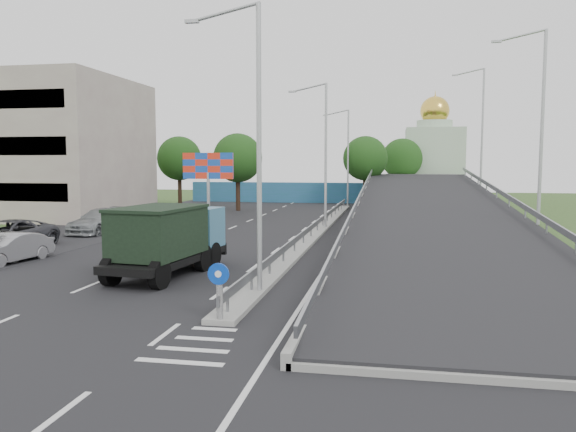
% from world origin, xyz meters
% --- Properties ---
extents(ground, '(160.00, 160.00, 0.00)m').
position_xyz_m(ground, '(0.00, 0.00, 0.00)').
color(ground, '#2D4C1E').
rests_on(ground, ground).
extents(road_surface, '(26.00, 90.00, 0.04)m').
position_xyz_m(road_surface, '(-3.00, 20.00, 0.00)').
color(road_surface, black).
rests_on(road_surface, ground).
extents(parking_strip, '(8.00, 90.00, 0.05)m').
position_xyz_m(parking_strip, '(-16.00, 20.00, 0.00)').
color(parking_strip, black).
rests_on(parking_strip, ground).
extents(median, '(1.00, 44.00, 0.20)m').
position_xyz_m(median, '(0.00, 24.00, 0.10)').
color(median, gray).
rests_on(median, ground).
extents(overpass_ramp, '(10.00, 50.00, 3.50)m').
position_xyz_m(overpass_ramp, '(7.50, 24.00, 1.75)').
color(overpass_ramp, gray).
rests_on(overpass_ramp, ground).
extents(median_guardrail, '(0.09, 44.00, 0.71)m').
position_xyz_m(median_guardrail, '(0.00, 24.00, 0.75)').
color(median_guardrail, gray).
rests_on(median_guardrail, median).
extents(sign_bollard, '(0.64, 0.23, 1.67)m').
position_xyz_m(sign_bollard, '(0.00, 2.17, 1.03)').
color(sign_bollard, black).
rests_on(sign_bollard, median).
extents(lamp_post_near, '(2.74, 0.18, 10.08)m').
position_xyz_m(lamp_post_near, '(0.11, 6.00, 5.81)').
color(lamp_post_near, '#B2B5B7').
rests_on(lamp_post_near, median).
extents(lamp_post_mid, '(2.74, 0.18, 10.08)m').
position_xyz_m(lamp_post_mid, '(0.11, 26.00, 5.81)').
color(lamp_post_mid, '#B2B5B7').
rests_on(lamp_post_mid, median).
extents(lamp_post_far, '(2.74, 0.18, 10.08)m').
position_xyz_m(lamp_post_far, '(0.11, 46.00, 5.81)').
color(lamp_post_far, '#B2B5B7').
rests_on(lamp_post_far, median).
extents(blue_wall, '(30.00, 0.50, 2.40)m').
position_xyz_m(blue_wall, '(-4.00, 52.00, 1.20)').
color(blue_wall, '#246B84').
rests_on(blue_wall, ground).
extents(church, '(7.00, 7.00, 13.80)m').
position_xyz_m(church, '(10.00, 60.00, 5.31)').
color(church, '#B2CCAD').
rests_on(church, ground).
extents(billboard, '(4.00, 0.24, 5.50)m').
position_xyz_m(billboard, '(-9.00, 28.00, 4.19)').
color(billboard, '#B2B5B7').
rests_on(billboard, ground).
extents(tree_left_mid, '(4.80, 4.80, 7.60)m').
position_xyz_m(tree_left_mid, '(-10.00, 40.00, 5.18)').
color(tree_left_mid, black).
rests_on(tree_left_mid, ground).
extents(tree_median_far, '(4.80, 4.80, 7.60)m').
position_xyz_m(tree_median_far, '(2.00, 48.00, 5.18)').
color(tree_median_far, black).
rests_on(tree_median_far, ground).
extents(tree_left_far, '(4.80, 4.80, 7.60)m').
position_xyz_m(tree_left_far, '(-18.00, 45.00, 5.18)').
color(tree_left_far, black).
rests_on(tree_left_far, ground).
extents(tree_ramp_far, '(4.80, 4.80, 7.60)m').
position_xyz_m(tree_ramp_far, '(6.00, 55.00, 5.18)').
color(tree_ramp_far, black).
rests_on(tree_ramp_far, ground).
extents(dump_truck, '(3.27, 7.00, 2.98)m').
position_xyz_m(dump_truck, '(-4.36, 8.97, 1.65)').
color(dump_truck, black).
rests_on(dump_truck, ground).
extents(parked_car_b, '(2.15, 4.46, 1.41)m').
position_xyz_m(parked_car_b, '(-12.91, 10.25, 0.71)').
color(parked_car_b, gray).
rests_on(parked_car_b, ground).
extents(parked_car_c, '(3.24, 6.05, 1.62)m').
position_xyz_m(parked_car_c, '(-15.73, 13.82, 0.81)').
color(parked_car_c, '#37383D').
rests_on(parked_car_c, ground).
extents(parked_car_d, '(2.92, 5.89, 1.65)m').
position_xyz_m(parked_car_d, '(-14.44, 21.52, 0.82)').
color(parked_car_d, gray).
rests_on(parked_car_d, ground).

